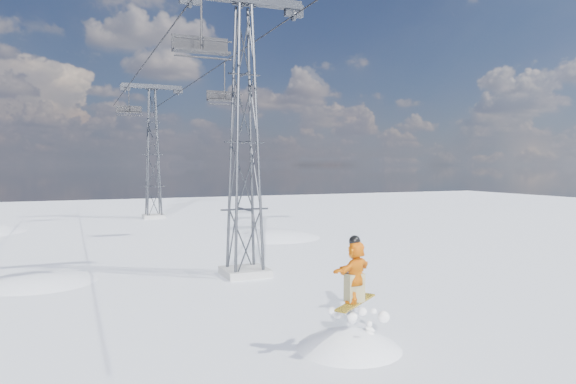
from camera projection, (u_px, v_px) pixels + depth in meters
The scene contains 7 objects.
ground at pixel (311, 337), 13.58m from camera, with size 120.00×120.00×0.00m, color white.
lift_tower_near at pixel (244, 143), 20.96m from camera, with size 5.20×1.80×11.43m.
lift_tower_far at pixel (153, 155), 43.93m from camera, with size 5.20×1.80×11.43m.
haul_cables at pixel (185, 62), 31.24m from camera, with size 4.46×51.00×0.06m.
lift_chair_near at pixel (201, 46), 18.27m from camera, with size 2.05×0.59×2.54m.
lift_chair_mid at pixel (224, 97), 31.33m from camera, with size 2.14×0.61×2.65m.
lift_chair_far at pixel (129, 110), 40.37m from camera, with size 1.96×0.56×2.43m.
Camera 1 is at (-5.81, -12.05, 4.57)m, focal length 32.00 mm.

